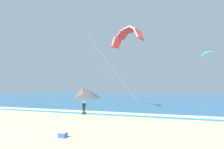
{
  "coord_description": "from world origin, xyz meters",
  "views": [
    {
      "loc": [
        13.93,
        -9.79,
        3.3
      ],
      "look_at": [
        2.67,
        17.7,
        5.35
      ],
      "focal_mm": 32.96,
      "sensor_mm": 36.0,
      "label": 1
    }
  ],
  "objects_px": {
    "kitesurfer": "(84,107)",
    "kite_distant": "(210,54)",
    "kite_primary": "(128,35)",
    "cooler_box": "(63,135)",
    "surfboard": "(84,114)"
  },
  "relations": [
    {
      "from": "cooler_box",
      "to": "kitesurfer",
      "type": "bearing_deg",
      "value": 113.58
    },
    {
      "from": "kite_primary",
      "to": "kite_distant",
      "type": "distance_m",
      "value": 37.85
    },
    {
      "from": "kitesurfer",
      "to": "cooler_box",
      "type": "height_order",
      "value": "kitesurfer"
    },
    {
      "from": "kitesurfer",
      "to": "kite_distant",
      "type": "distance_m",
      "value": 46.1
    },
    {
      "from": "kitesurfer",
      "to": "cooler_box",
      "type": "relative_size",
      "value": 2.91
    },
    {
      "from": "kitesurfer",
      "to": "cooler_box",
      "type": "distance_m",
      "value": 12.57
    },
    {
      "from": "kite_distant",
      "to": "cooler_box",
      "type": "xyz_separation_m",
      "value": [
        -12.35,
        -52.4,
        -13.01
      ]
    },
    {
      "from": "kitesurfer",
      "to": "kite_distant",
      "type": "xyz_separation_m",
      "value": [
        17.37,
        40.9,
        12.27
      ]
    },
    {
      "from": "kite_primary",
      "to": "cooler_box",
      "type": "distance_m",
      "value": 20.31
    },
    {
      "from": "kite_primary",
      "to": "cooler_box",
      "type": "xyz_separation_m",
      "value": [
        0.83,
        -16.97,
        -11.13
      ]
    },
    {
      "from": "kitesurfer",
      "to": "kite_distant",
      "type": "relative_size",
      "value": 0.36
    },
    {
      "from": "surfboard",
      "to": "kite_primary",
      "type": "bearing_deg",
      "value": 52.67
    },
    {
      "from": "kite_primary",
      "to": "kite_distant",
      "type": "relative_size",
      "value": 2.38
    },
    {
      "from": "kite_primary",
      "to": "cooler_box",
      "type": "bearing_deg",
      "value": -87.21
    },
    {
      "from": "kite_distant",
      "to": "cooler_box",
      "type": "height_order",
      "value": "kite_distant"
    }
  ]
}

